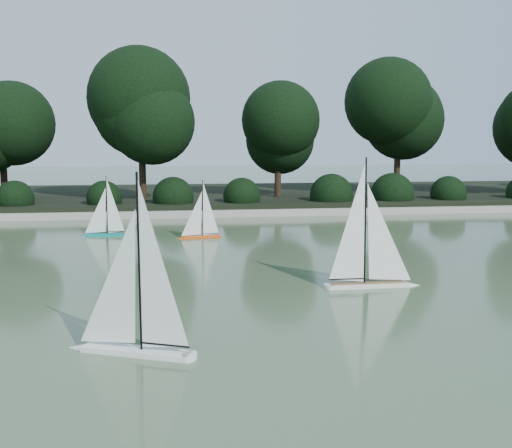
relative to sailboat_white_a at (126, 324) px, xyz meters
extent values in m
plane|color=#37482B|center=(2.75, 1.57, -0.29)|extent=(80.00, 80.00, 0.00)
cube|color=gray|center=(2.75, 10.57, -0.20)|extent=(40.00, 0.35, 0.18)
cube|color=black|center=(2.75, 14.57, -0.14)|extent=(40.00, 8.00, 0.30)
cylinder|color=black|center=(-4.25, 13.37, 0.39)|extent=(0.20, 0.20, 1.37)
sphere|color=black|center=(-4.25, 13.37, 2.08)|extent=(2.24, 2.24, 2.24)
cylinder|color=black|center=(-0.25, 12.47, 0.54)|extent=(0.20, 0.20, 1.66)
sphere|color=black|center=(-0.25, 12.47, 2.56)|extent=(2.66, 2.66, 2.66)
cylinder|color=black|center=(3.75, 12.97, 0.34)|extent=(0.20, 0.20, 1.26)
sphere|color=black|center=(3.75, 12.97, 1.91)|extent=(2.10, 2.10, 2.10)
cylinder|color=black|center=(7.75, 13.67, 0.57)|extent=(0.20, 0.20, 1.73)
sphere|color=black|center=(7.75, 13.67, 2.70)|extent=(2.80, 2.80, 2.80)
sphere|color=black|center=(-3.25, 11.47, 0.16)|extent=(1.10, 1.10, 1.10)
sphere|color=black|center=(-1.25, 11.47, 0.16)|extent=(1.10, 1.10, 1.10)
sphere|color=black|center=(0.75, 11.47, 0.16)|extent=(1.10, 1.10, 1.10)
sphere|color=black|center=(2.75, 11.47, 0.16)|extent=(1.10, 1.10, 1.10)
sphere|color=black|center=(4.75, 11.47, 0.16)|extent=(1.10, 1.10, 1.10)
sphere|color=black|center=(6.75, 11.47, 0.16)|extent=(1.10, 1.10, 1.10)
sphere|color=black|center=(8.75, 11.47, 0.16)|extent=(1.10, 1.10, 1.10)
cube|color=white|center=(0.09, -0.04, -0.24)|extent=(1.09, 0.65, 0.11)
cone|color=white|center=(-0.49, 0.22, -0.24)|extent=(0.29, 0.29, 0.22)
cylinder|color=white|center=(0.59, -0.27, -0.24)|extent=(0.17, 0.17, 0.11)
cylinder|color=black|center=(0.14, -0.06, 0.67)|extent=(0.03, 0.03, 1.70)
cylinder|color=black|center=(0.36, -0.16, -0.12)|extent=(0.47, 0.22, 0.02)
cube|color=white|center=(3.17, 2.34, -0.24)|extent=(1.13, 0.23, 0.11)
cone|color=white|center=(3.82, 2.34, -0.24)|extent=(0.23, 0.23, 0.22)
cylinder|color=white|center=(2.61, 2.34, -0.24)|extent=(0.14, 0.14, 0.11)
cube|color=olive|center=(3.17, 2.34, -0.18)|extent=(1.04, 0.17, 0.01)
cylinder|color=black|center=(3.11, 2.34, 0.69)|extent=(0.02, 0.02, 1.74)
cylinder|color=black|center=(2.86, 2.34, -0.11)|extent=(0.52, 0.02, 0.02)
cube|color=#FC4C07|center=(1.11, 7.09, -0.25)|extent=(0.77, 0.24, 0.08)
cone|color=#FC4C07|center=(0.67, 7.03, -0.25)|extent=(0.17, 0.17, 0.15)
cylinder|color=#FC4C07|center=(1.48, 7.13, -0.25)|extent=(0.10, 0.10, 0.08)
cylinder|color=black|center=(1.14, 7.09, 0.37)|extent=(0.02, 0.02, 1.17)
cylinder|color=black|center=(1.31, 7.11, -0.17)|extent=(0.35, 0.06, 0.01)
cube|color=#048486|center=(-0.88, 7.69, -0.25)|extent=(0.79, 0.18, 0.08)
cone|color=#048486|center=(-1.33, 7.70, -0.25)|extent=(0.16, 0.16, 0.16)
cylinder|color=#048486|center=(-0.48, 7.68, -0.25)|extent=(0.10, 0.10, 0.08)
cylinder|color=black|center=(-0.84, 7.69, 0.40)|extent=(0.02, 0.02, 1.22)
cylinder|color=black|center=(-0.66, 7.69, -0.17)|extent=(0.36, 0.02, 0.01)
sphere|color=#E1510B|center=(0.36, 2.88, -0.29)|extent=(0.16, 0.16, 0.16)
camera|label=1|loc=(0.40, -6.07, 1.77)|focal=45.00mm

